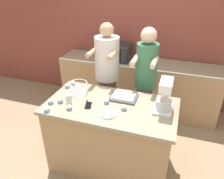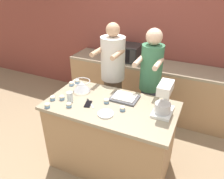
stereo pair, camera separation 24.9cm
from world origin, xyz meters
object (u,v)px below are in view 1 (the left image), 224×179
at_px(stand_mixer, 165,97).
at_px(drinking_glass, 69,99).
at_px(cell_phone, 88,105).
at_px(cupcake_6, 51,101).
at_px(microwave_oven, 118,52).
at_px(cupcake_4, 69,107).
at_px(cupcake_0, 67,86).
at_px(cupcake_5, 124,108).
at_px(cupcake_2, 47,109).
at_px(cupcake_3, 106,101).
at_px(small_plate, 108,114).
at_px(person_right, 145,84).
at_px(knife, 90,104).
at_px(baking_tray, 124,97).
at_px(cupcake_7, 60,100).
at_px(mixing_bowl, 79,87).
at_px(cupcake_1, 73,83).
at_px(person_left, 107,79).

distance_m(stand_mixer, drinking_glass, 1.09).
bearing_deg(cell_phone, cupcake_6, -167.86).
height_order(microwave_oven, cupcake_4, microwave_oven).
xyz_separation_m(cupcake_0, cupcake_5, (0.86, -0.27, 0.00)).
height_order(cupcake_2, cupcake_3, same).
bearing_deg(stand_mixer, cupcake_4, -161.60).
relative_size(stand_mixer, cupcake_0, 5.71).
distance_m(small_plate, cupcake_0, 0.84).
relative_size(person_right, cupcake_5, 26.71).
distance_m(microwave_oven, cupcake_6, 1.72).
distance_m(knife, cupcake_3, 0.20).
height_order(cupcake_0, cupcake_5, same).
height_order(baking_tray, microwave_oven, microwave_oven).
bearing_deg(cell_phone, small_plate, -19.63).
xyz_separation_m(knife, cupcake_6, (-0.44, -0.13, 0.03)).
xyz_separation_m(cupcake_6, cupcake_7, (0.10, 0.06, 0.00)).
bearing_deg(cupcake_2, baking_tray, 37.11).
height_order(person_right, mixing_bowl, person_right).
xyz_separation_m(drinking_glass, cupcake_3, (0.41, 0.15, -0.03)).
bearing_deg(cupcake_3, cupcake_2, -146.74).
bearing_deg(knife, cupcake_7, -167.96).
xyz_separation_m(stand_mixer, cupcake_6, (-1.27, -0.29, -0.13)).
distance_m(knife, cupcake_2, 0.49).
bearing_deg(cupcake_3, mixing_bowl, 160.61).
distance_m(small_plate, knife, 0.30).
bearing_deg(cupcake_7, cupcake_2, -102.08).
relative_size(baking_tray, cupcake_6, 5.07).
relative_size(person_right, small_plate, 9.75).
bearing_deg(cupcake_7, person_right, 44.89).
height_order(cupcake_6, cupcake_7, same).
bearing_deg(cupcake_6, cupcake_1, 87.58).
relative_size(person_left, mixing_bowl, 7.60).
height_order(drinking_glass, cupcake_5, drinking_glass).
distance_m(stand_mixer, knife, 0.85).
xyz_separation_m(stand_mixer, cupcake_5, (-0.42, -0.14, -0.13)).
xyz_separation_m(cupcake_0, cupcake_2, (0.06, -0.58, 0.00)).
bearing_deg(small_plate, cupcake_1, 143.46).
xyz_separation_m(stand_mixer, baking_tray, (-0.49, 0.10, -0.14)).
bearing_deg(microwave_oven, person_left, -83.84).
bearing_deg(cupcake_3, stand_mixer, 6.58).
bearing_deg(cupcake_7, small_plate, -5.57).
height_order(small_plate, knife, small_plate).
distance_m(mixing_bowl, microwave_oven, 1.33).
distance_m(cupcake_1, cupcake_3, 0.67).
bearing_deg(cupcake_2, person_right, 49.85).
xyz_separation_m(person_right, cupcake_7, (-0.85, -0.84, 0.06)).
relative_size(cupcake_0, cupcake_5, 1.00).
distance_m(mixing_bowl, cupcake_6, 0.41).
bearing_deg(cupcake_5, small_plate, -132.33).
height_order(cupcake_2, cupcake_5, same).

